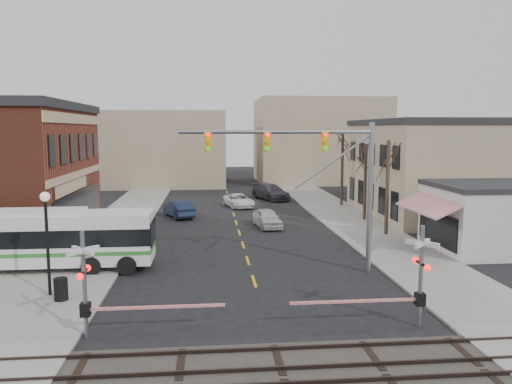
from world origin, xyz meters
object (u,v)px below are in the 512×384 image
Objects in this scene: transit_bus at (37,239)px; car_c at (239,201)px; car_a at (267,218)px; pedestrian_far at (92,236)px; car_d at (270,192)px; car_b at (179,209)px; street_lamp at (46,223)px; rr_crossing_west at (96,286)px; pedestrian_near at (93,256)px; traffic_signal_mast at (319,166)px; trash_bin at (61,289)px; rr_crossing_east at (410,278)px.

car_c is at bearing 60.27° from transit_bus.
pedestrian_far is at bearing -156.17° from car_a.
car_d is (3.82, 5.20, 0.18)m from car_c.
street_lamp is at bearing 55.58° from car_b.
rr_crossing_west is 13.35m from pedestrian_far.
pedestrian_near is at bearing -127.13° from car_c.
rr_crossing_west is 1.24× the size of car_b.
car_c is at bearing -158.66° from car_b.
car_d is at bearing 74.12° from car_a.
street_lamp is at bearing -136.49° from car_d.
car_a is 8.86m from car_b.
car_a is 15.76m from car_d.
traffic_signal_mast reaches higher than trash_bin.
transit_bus reaches higher than car_d.
traffic_signal_mast reaches higher than rr_crossing_west.
street_lamp is 2.51× the size of pedestrian_far.
transit_bus reaches higher than car_a.
rr_crossing_east is (16.90, -9.39, 0.18)m from transit_bus.
pedestrian_near is (-3.45, -17.20, 0.28)m from car_b.
car_a is at bearing 98.78° from rr_crossing_east.
rr_crossing_west is (5.12, -9.31, 0.18)m from transit_bus.
car_a is (11.10, 16.17, 0.10)m from trash_bin.
car_d is at bearing 73.12° from rr_crossing_west.
car_d is (9.39, 10.40, 0.08)m from car_b.
pedestrian_near is (-1.98, 8.19, -0.94)m from rr_crossing_west.
car_b is 2.39× the size of pedestrian_far.
car_c is (5.56, 5.20, -0.10)m from car_b.
pedestrian_near is (-12.84, -27.60, 0.20)m from car_d.
trash_bin is 8.97m from pedestrian_far.
transit_bus reaches higher than car_b.
car_c is at bearing 68.42° from street_lamp.
rr_crossing_west is 11.78m from rr_crossing_east.
pedestrian_near is at bearing 103.58° from rr_crossing_west.
street_lamp is 8.51m from pedestrian_far.
car_a is at bearing -42.96° from pedestrian_near.
car_d is at bearing 65.65° from street_lamp.
transit_bus is 10.62m from rr_crossing_west.
car_a is at bearing 95.25° from traffic_signal_mast.
traffic_signal_mast is 20.47m from car_b.
car_c is (12.16, 21.28, -1.14)m from transit_bus.
car_d is (15.98, 26.48, -0.96)m from transit_bus.
street_lamp reaches higher than car_a.
car_c reaches higher than trash_bin.
street_lamp is at bearing 123.48° from rr_crossing_west.
pedestrian_near reaches higher than car_b.
rr_crossing_east is 1.18× the size of street_lamp.
car_a is (13.77, 10.88, -1.07)m from transit_bus.
rr_crossing_east is at bearing 90.31° from car_b.
street_lamp reaches higher than car_c.
rr_crossing_west is 22.00m from car_a.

